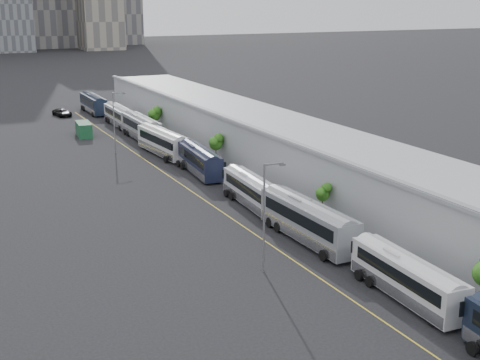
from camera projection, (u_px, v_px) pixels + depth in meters
sidewalk at (333, 214)px, 72.69m from camera, size 10.00×170.00×0.12m
lane_line at (247, 229)px, 68.30m from camera, size 0.12×160.00×0.02m
depot at (365, 180)px, 73.45m from camera, size 12.45×160.40×7.20m
bus_2 at (407, 282)px, 52.00m from camera, size 3.01×12.17×3.53m
bus_3 at (308, 225)px, 64.38m from camera, size 3.06×13.85×4.03m
bus_4 at (252, 193)px, 75.46m from camera, size 3.18×12.13×3.51m
bus_5 at (199, 163)px, 89.29m from camera, size 3.57×12.70×3.66m
bus_6 at (163, 144)px, 99.89m from camera, size 3.65×13.57×3.92m
bus_7 at (141, 130)px, 111.00m from camera, size 3.03×13.63×3.98m
bus_8 at (119, 117)px, 122.97m from camera, size 2.82×12.64×3.69m
bus_9 at (93, 105)px, 136.86m from camera, size 2.88×12.90×3.77m
tree_2 at (323, 193)px, 68.68m from camera, size 1.40×1.40×4.18m
tree_3 at (216, 142)px, 91.78m from camera, size 1.84×1.84×4.65m
tree_4 at (155, 113)px, 114.09m from camera, size 2.04×2.04×4.80m
street_lamp_near at (266, 211)px, 56.35m from camera, size 2.04×0.22×9.57m
street_lamp_far at (115, 119)px, 99.96m from camera, size 2.04×0.22×9.31m
shipping_container at (84, 129)px, 113.63m from camera, size 2.73×5.76×2.40m
suv at (62, 113)px, 133.11m from camera, size 3.39×5.75×1.50m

